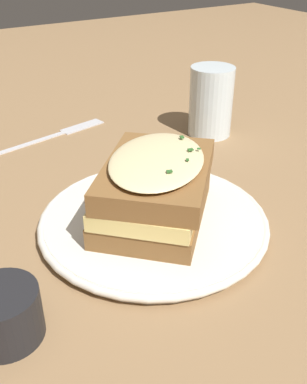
{
  "coord_description": "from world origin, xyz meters",
  "views": [
    {
      "loc": [
        -0.22,
        -0.32,
        0.29
      ],
      "look_at": [
        -0.01,
        0.03,
        0.04
      ],
      "focal_mm": 42.0,
      "sensor_mm": 36.0,
      "label": 1
    }
  ],
  "objects_px": {
    "dinner_plate": "(153,221)",
    "sandwich": "(155,188)",
    "water_glass": "(211,102)",
    "fork": "(64,132)",
    "condiment_pot": "(4,314)"
  },
  "relations": [
    {
      "from": "water_glass",
      "to": "dinner_plate",
      "type": "bearing_deg",
      "value": -140.35
    },
    {
      "from": "condiment_pot",
      "to": "dinner_plate",
      "type": "bearing_deg",
      "value": 20.45
    },
    {
      "from": "sandwich",
      "to": "fork",
      "type": "relative_size",
      "value": 0.94
    },
    {
      "from": "dinner_plate",
      "to": "sandwich",
      "type": "xyz_separation_m",
      "value": [
        0.0,
        -0.0,
        0.04
      ]
    },
    {
      "from": "water_glass",
      "to": "fork",
      "type": "bearing_deg",
      "value": 148.16
    },
    {
      "from": "fork",
      "to": "condiment_pot",
      "type": "xyz_separation_m",
      "value": [
        -0.19,
        -0.36,
        0.02
      ]
    },
    {
      "from": "fork",
      "to": "water_glass",
      "type": "bearing_deg",
      "value": 46.24
    },
    {
      "from": "sandwich",
      "to": "fork",
      "type": "distance_m",
      "value": 0.3
    },
    {
      "from": "dinner_plate",
      "to": "condiment_pot",
      "type": "distance_m",
      "value": 0.19
    },
    {
      "from": "water_glass",
      "to": "sandwich",
      "type": "bearing_deg",
      "value": -140.0
    },
    {
      "from": "water_glass",
      "to": "condiment_pot",
      "type": "xyz_separation_m",
      "value": [
        -0.39,
        -0.24,
        -0.03
      ]
    },
    {
      "from": "sandwich",
      "to": "condiment_pot",
      "type": "distance_m",
      "value": 0.19
    },
    {
      "from": "sandwich",
      "to": "dinner_plate",
      "type": "bearing_deg",
      "value": 123.13
    },
    {
      "from": "dinner_plate",
      "to": "fork",
      "type": "distance_m",
      "value": 0.29
    },
    {
      "from": "fork",
      "to": "sandwich",
      "type": "bearing_deg",
      "value": -14.13
    }
  ]
}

